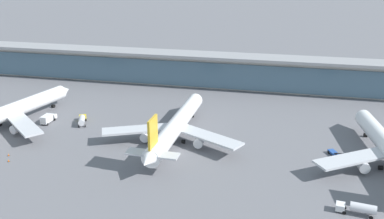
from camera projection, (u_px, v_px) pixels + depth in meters
name	position (u px, v px, depth m)	size (l,w,h in m)	color
ground_plane	(178.00, 153.00, 123.42)	(1200.00, 1200.00, 0.00)	slate
airliner_left_stand	(7.00, 113.00, 141.49)	(44.01, 58.21, 15.69)	white
airliner_centre_stand	(176.00, 126.00, 130.23)	(45.32, 58.88, 15.69)	white
service_truck_near_nose_white	(358.00, 208.00, 93.45)	(8.83, 3.56, 2.95)	silver
service_truck_under_wing_blue	(335.00, 153.00, 121.43)	(4.09, 6.74, 2.70)	#234C9E
service_truck_by_tail_white	(48.00, 118.00, 145.42)	(2.43, 7.31, 3.10)	silver
service_truck_on_taxiway_yellow	(82.00, 120.00, 144.29)	(5.47, 8.79, 2.95)	yellow
terminal_building	(217.00, 70.00, 183.75)	(241.70, 12.80, 15.20)	beige
safety_cone_alpha	(9.00, 155.00, 121.69)	(0.62, 0.62, 0.70)	orange
safety_cone_charlie	(9.00, 161.00, 118.21)	(0.62, 0.62, 0.70)	orange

